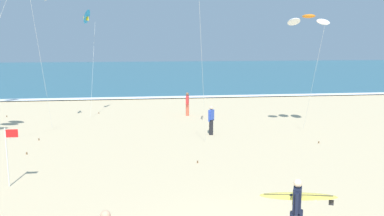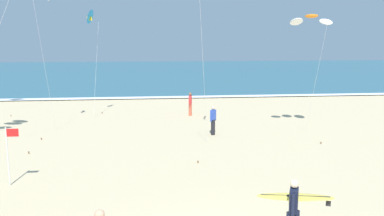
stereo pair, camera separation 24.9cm
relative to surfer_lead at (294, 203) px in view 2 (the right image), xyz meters
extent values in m
cube|color=#2D6075|center=(-1.77, 55.34, -1.00)|extent=(160.00, 60.00, 0.08)
cube|color=white|center=(-1.77, 25.64, -0.96)|extent=(160.00, 1.21, 0.01)
cube|color=black|center=(-0.07, -0.15, 0.14)|extent=(0.32, 0.39, 0.60)
cube|color=yellow|center=(-0.16, -0.10, 0.18)|extent=(0.09, 0.19, 0.32)
sphere|color=beige|center=(-0.07, -0.15, 0.56)|extent=(0.21, 0.21, 0.21)
cylinder|color=black|center=(-0.16, -0.36, 0.10)|extent=(0.09, 0.09, 0.56)
cylinder|color=black|center=(0.03, 0.06, 0.25)|extent=(0.09, 0.09, 0.26)
cylinder|color=black|center=(0.01, 0.17, 0.12)|extent=(0.26, 0.18, 0.14)
ellipsoid|color=#EFD14C|center=(0.08, 0.18, 0.08)|extent=(1.99, 1.29, 0.24)
cube|color=#333333|center=(0.08, 0.18, 0.12)|extent=(1.57, 0.72, 0.16)
cube|color=#262628|center=(0.83, -0.16, 0.01)|extent=(0.11, 0.06, 0.14)
sphere|color=tan|center=(-4.60, -1.39, 0.56)|extent=(0.21, 0.21, 0.21)
cylinder|color=brown|center=(-12.84, 18.26, -0.99)|extent=(0.06, 0.06, 0.10)
cone|color=#2D99DB|center=(-7.23, 17.13, 5.51)|extent=(0.60, 0.98, 0.91)
cube|color=yellow|center=(-7.23, 17.13, 5.37)|extent=(0.32, 0.10, 0.24)
cylinder|color=silver|center=(-7.04, 17.90, 2.15)|extent=(0.39, 1.55, 6.19)
cylinder|color=brown|center=(-6.85, 18.67, -0.99)|extent=(0.06, 0.06, 0.10)
ellipsoid|color=white|center=(5.90, 11.60, 4.99)|extent=(0.75, 1.06, 0.50)
ellipsoid|color=orange|center=(5.11, 11.68, 5.29)|extent=(0.75, 1.05, 0.20)
ellipsoid|color=white|center=(4.33, 11.76, 4.99)|extent=(0.75, 1.06, 0.50)
cylinder|color=silver|center=(4.98, 10.40, 1.98)|extent=(0.27, 2.57, 5.84)
cylinder|color=brown|center=(4.86, 9.12, -0.99)|extent=(0.06, 0.06, 0.10)
cylinder|color=silver|center=(-9.04, 12.71, 2.69)|extent=(0.17, 2.44, 7.26)
cylinder|color=brown|center=(-9.12, 11.49, -0.99)|extent=(0.06, 0.06, 0.10)
cylinder|color=silver|center=(-1.15, 8.36, 2.77)|extent=(0.88, 3.30, 7.43)
cylinder|color=brown|center=(-1.58, 6.71, -0.99)|extent=(0.06, 0.06, 0.10)
cylinder|color=brown|center=(-9.02, 8.93, -0.99)|extent=(0.06, 0.06, 0.10)
cylinder|color=black|center=(-0.15, 11.58, -0.62)|extent=(0.22, 0.22, 0.84)
cube|color=#3351B7|center=(-0.15, 11.58, 0.07)|extent=(0.35, 0.36, 0.54)
sphere|color=beige|center=(-0.15, 11.58, 0.45)|extent=(0.20, 0.20, 0.20)
cylinder|color=#3351B7|center=(-0.30, 11.43, -0.03)|extent=(0.08, 0.08, 0.50)
cylinder|color=#3351B7|center=(-0.01, 11.74, -0.03)|extent=(0.08, 0.08, 0.50)
cylinder|color=#D8593F|center=(-0.80, 17.20, -0.62)|extent=(0.22, 0.22, 0.84)
cube|color=red|center=(-0.80, 17.20, 0.07)|extent=(0.25, 0.35, 0.54)
sphere|color=brown|center=(-0.80, 17.20, 0.45)|extent=(0.20, 0.20, 0.20)
cylinder|color=red|center=(-0.75, 17.41, -0.03)|extent=(0.08, 0.08, 0.50)
cylinder|color=red|center=(-0.84, 17.00, -0.03)|extent=(0.08, 0.08, 0.50)
cylinder|color=silver|center=(-8.51, 4.92, 0.01)|extent=(0.05, 0.05, 2.10)
cube|color=red|center=(-8.29, 4.92, 0.86)|extent=(0.40, 0.02, 0.28)
camera|label=1|loc=(-3.81, -8.96, 4.02)|focal=36.91mm
camera|label=2|loc=(-3.56, -8.99, 4.02)|focal=36.91mm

